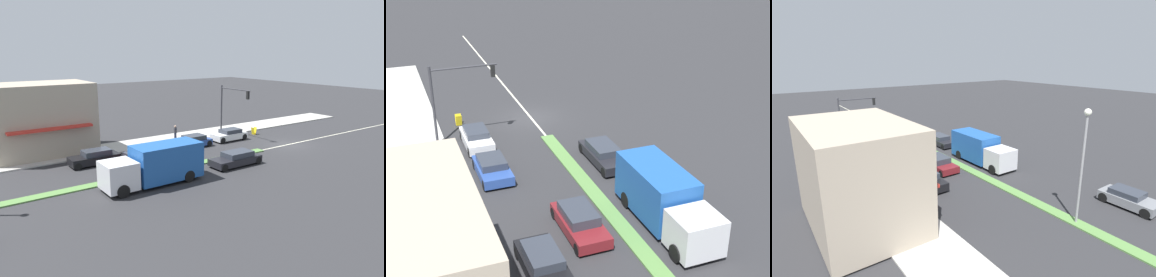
% 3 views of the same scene
% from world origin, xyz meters
% --- Properties ---
extents(ground_plane, '(160.00, 160.00, 0.00)m').
position_xyz_m(ground_plane, '(0.00, 18.00, 0.00)').
color(ground_plane, '#2B2B2D').
extents(sidewalk_right, '(4.00, 73.00, 0.12)m').
position_xyz_m(sidewalk_right, '(9.00, 18.50, 0.06)').
color(sidewalk_right, '#B2AFA8').
rests_on(sidewalk_right, ground).
extents(median_strip, '(0.90, 46.00, 0.10)m').
position_xyz_m(median_strip, '(0.00, 27.00, 0.05)').
color(median_strip, '#568442').
rests_on(median_strip, ground).
extents(lane_marking_center, '(0.16, 60.00, 0.01)m').
position_xyz_m(lane_marking_center, '(0.00, 0.00, 0.00)').
color(lane_marking_center, beige).
rests_on(lane_marking_center, ground).
extents(building_corner_store, '(6.56, 8.88, 6.49)m').
position_xyz_m(building_corner_store, '(11.04, 21.50, 3.36)').
color(building_corner_store, tan).
rests_on(building_corner_store, sidewalk_right).
extents(traffic_signal_main, '(4.59, 0.34, 5.60)m').
position_xyz_m(traffic_signal_main, '(6.12, 2.75, 3.90)').
color(traffic_signal_main, '#333338').
rests_on(traffic_signal_main, sidewalk_right).
extents(pedestrian, '(0.34, 0.34, 1.62)m').
position_xyz_m(pedestrian, '(7.95, 8.76, 0.97)').
color(pedestrian, '#282D42').
rests_on(pedestrian, sidewalk_right).
extents(warning_aframe_sign, '(0.45, 0.53, 0.84)m').
position_xyz_m(warning_aframe_sign, '(5.53, -0.50, 0.43)').
color(warning_aframe_sign, yellow).
rests_on(warning_aframe_sign, ground).
extents(delivery_truck, '(2.44, 7.50, 2.87)m').
position_xyz_m(delivery_truck, '(-2.20, 16.97, 1.47)').
color(delivery_truck, silver).
rests_on(delivery_truck, ground).
extents(van_white, '(1.77, 3.93, 1.23)m').
position_xyz_m(van_white, '(5.00, 3.73, 0.61)').
color(van_white, silver).
rests_on(van_white, ground).
extents(coupe_blue, '(1.86, 3.81, 1.18)m').
position_xyz_m(coupe_blue, '(5.00, 8.58, 0.57)').
color(coupe_blue, '#284793').
rests_on(coupe_blue, ground).
extents(sedan_dark, '(1.83, 4.59, 1.19)m').
position_xyz_m(sedan_dark, '(-2.20, 9.23, 0.58)').
color(sedan_dark, black).
rests_on(sedan_dark, ground).
extents(sedan_maroon, '(1.83, 4.31, 1.27)m').
position_xyz_m(sedan_maroon, '(2.20, 16.17, 0.61)').
color(sedan_maroon, maroon).
rests_on(sedan_maroon, ground).
extents(suv_black, '(1.76, 4.18, 1.26)m').
position_xyz_m(suv_black, '(5.00, 18.85, 0.61)').
color(suv_black, black).
rests_on(suv_black, ground).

